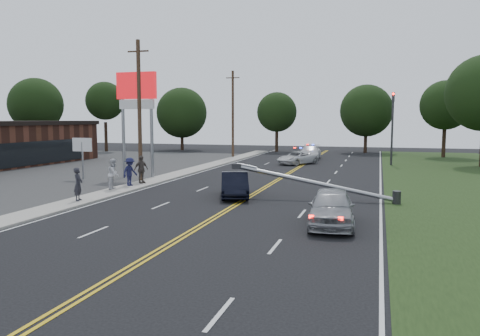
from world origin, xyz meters
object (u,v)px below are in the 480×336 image
(utility_pole_far, at_px, (233,114))
(traffic_signal, at_px, (392,122))
(bystander_a, at_px, (78,184))
(emergency_a, at_px, (298,158))
(utility_pole_mid, at_px, (139,111))
(pylon_sign, at_px, (137,99))
(fallen_streetlight, at_px, (323,184))
(emergency_b, at_px, (310,152))
(waiting_sedan, at_px, (331,207))
(small_sign, at_px, (82,148))
(bystander_d, at_px, (141,169))
(bystander_b, at_px, (114,174))
(bystander_c, at_px, (130,172))
(crashed_sedan, at_px, (235,185))

(utility_pole_far, bearing_deg, traffic_signal, -12.89)
(bystander_a, bearing_deg, emergency_a, -33.52)
(traffic_signal, relative_size, utility_pole_mid, 0.70)
(pylon_sign, bearing_deg, fallen_streetlight, -22.22)
(traffic_signal, distance_m, emergency_b, 10.39)
(pylon_sign, xyz_separation_m, waiting_sedan, (15.77, -12.12, -5.21))
(small_sign, distance_m, bystander_a, 10.31)
(fallen_streetlight, height_order, emergency_b, fallen_streetlight)
(utility_pole_mid, xyz_separation_m, bystander_d, (0.79, -1.38, -4.01))
(bystander_b, height_order, bystander_c, bystander_b)
(waiting_sedan, relative_size, emergency_a, 1.02)
(fallen_streetlight, bearing_deg, utility_pole_far, 117.24)
(emergency_b, xyz_separation_m, bystander_b, (-8.47, -26.99, 0.30))
(bystander_d, bearing_deg, utility_pole_mid, 53.47)
(pylon_sign, relative_size, utility_pole_far, 0.80)
(waiting_sedan, distance_m, bystander_d, 16.23)
(waiting_sedan, bearing_deg, fallen_streetlight, 95.25)
(fallen_streetlight, relative_size, crashed_sedan, 2.16)
(small_sign, xyz_separation_m, bystander_c, (5.46, -2.66, -1.28))
(traffic_signal, bearing_deg, bystander_b, -127.47)
(small_sign, relative_size, utility_pole_mid, 0.31)
(utility_pole_far, bearing_deg, waiting_sedan, -65.75)
(traffic_signal, relative_size, utility_pole_far, 0.70)
(emergency_a, bearing_deg, pylon_sign, -94.63)
(utility_pole_mid, bearing_deg, small_sign, 180.00)
(pylon_sign, xyz_separation_m, bystander_c, (1.96, -4.66, -4.95))
(utility_pole_mid, relative_size, waiting_sedan, 2.15)
(traffic_signal, relative_size, emergency_a, 1.55)
(emergency_b, bearing_deg, pylon_sign, -118.93)
(utility_pole_far, xyz_separation_m, emergency_b, (8.91, 0.73, -4.30))
(waiting_sedan, bearing_deg, small_sign, 147.52)
(utility_pole_far, distance_m, bystander_c, 25.00)
(bystander_b, bearing_deg, fallen_streetlight, -104.44)
(fallen_streetlight, distance_m, utility_pole_mid, 14.58)
(traffic_signal, distance_m, crashed_sedan, 24.34)
(utility_pole_far, distance_m, bystander_d, 23.74)
(traffic_signal, height_order, waiting_sedan, traffic_signal)
(emergency_a, height_order, bystander_c, bystander_c)
(crashed_sedan, relative_size, bystander_a, 2.42)
(crashed_sedan, bearing_deg, waiting_sedan, -62.13)
(fallen_streetlight, xyz_separation_m, crashed_sedan, (-4.99, -0.30, -0.21))
(small_sign, bearing_deg, bystander_d, -13.91)
(emergency_b, distance_m, bystander_d, 25.44)
(utility_pole_mid, xyz_separation_m, bystander_a, (0.88, -8.50, -4.07))
(utility_pole_far, bearing_deg, utility_pole_mid, -90.00)
(emergency_a, bearing_deg, traffic_signal, 41.31)
(fallen_streetlight, height_order, bystander_a, fallen_streetlight)
(crashed_sedan, bearing_deg, traffic_signal, 49.41)
(emergency_b, bearing_deg, waiting_sedan, -83.10)
(crashed_sedan, distance_m, emergency_b, 27.04)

